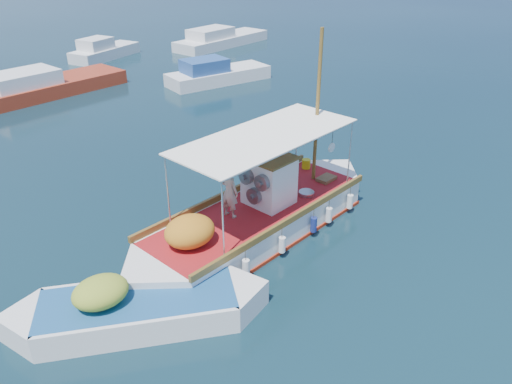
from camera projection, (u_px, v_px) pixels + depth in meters
ground at (277, 238)px, 15.79m from camera, size 160.00×160.00×0.00m
fishing_caique at (257, 219)px, 15.74m from camera, size 10.04×4.14×6.24m
dinghy at (136, 311)px, 12.26m from camera, size 6.00×3.60×1.60m
bg_boat_n at (43, 87)px, 29.19m from camera, size 9.57×4.81×1.80m
bg_boat_ne at (216, 75)px, 31.63m from camera, size 6.69×2.29×1.80m
bg_boat_e at (220, 40)px, 41.68m from camera, size 9.44×4.90×1.80m
bg_boat_far_n at (103, 52)px, 37.67m from camera, size 5.97×4.31×1.80m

